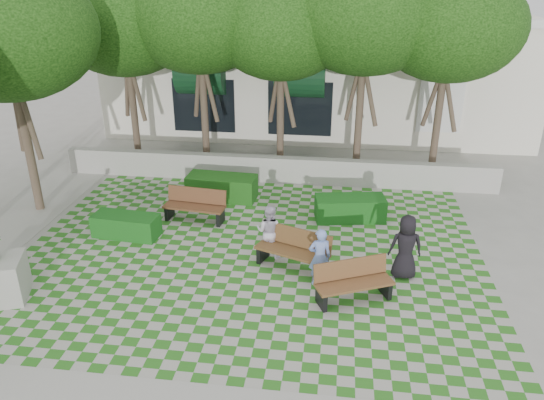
# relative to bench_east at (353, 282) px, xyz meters

# --- Properties ---
(ground) EXTENTS (90.00, 90.00, 0.00)m
(ground) POSITION_rel_bench_east_xyz_m (-2.63, 0.64, -0.45)
(ground) COLOR gray
(ground) RESTS_ON ground
(lawn) EXTENTS (12.00, 12.00, 0.00)m
(lawn) POSITION_rel_bench_east_xyz_m (-2.63, 1.64, -0.44)
(lawn) COLOR #2B721E
(lawn) RESTS_ON ground
(retaining_wall) EXTENTS (15.00, 0.36, 0.90)m
(retaining_wall) POSITION_rel_bench_east_xyz_m (-2.63, 6.84, 0.00)
(retaining_wall) COLOR #9E9B93
(retaining_wall) RESTS_ON ground
(bench_east) EXTENTS (1.86, 1.27, 0.93)m
(bench_east) POSITION_rel_bench_east_xyz_m (0.00, 0.00, 0.00)
(bench_east) COLOR brown
(bench_east) RESTS_ON ground
(bench_mid) EXTENTS (1.97, 1.26, 0.98)m
(bench_mid) POSITION_rel_bench_east_xyz_m (-1.46, 1.23, 0.03)
(bench_mid) COLOR #55381D
(bench_mid) RESTS_ON ground
(bench_west) EXTENTS (1.87, 0.81, 0.95)m
(bench_west) POSITION_rel_bench_east_xyz_m (-4.60, 3.51, 0.01)
(bench_west) COLOR #54311C
(bench_west) RESTS_ON ground
(hedge_midright) EXTENTS (2.15, 1.14, 0.71)m
(hedge_midright) POSITION_rel_bench_east_xyz_m (-0.05, 4.14, -0.09)
(hedge_midright) COLOR #144C16
(hedge_midright) RESTS_ON ground
(hedge_midleft) EXTENTS (2.27, 1.04, 0.77)m
(hedge_midleft) POSITION_rel_bench_east_xyz_m (-4.16, 5.17, -0.06)
(hedge_midleft) COLOR #164813
(hedge_midleft) RESTS_ON ground
(hedge_west) EXTENTS (1.88, 0.89, 0.64)m
(hedge_west) POSITION_rel_bench_east_xyz_m (-6.25, 2.27, -0.13)
(hedge_west) COLOR #144D17
(hedge_west) RESTS_ON ground
(planter_back) EXTENTS (1.28, 1.28, 1.67)m
(planter_back) POSITION_rel_bench_east_xyz_m (-7.87, -1.01, 0.11)
(planter_back) COLOR #9E9B93
(planter_back) RESTS_ON ground
(person_blue) EXTENTS (0.60, 0.46, 1.47)m
(person_blue) POSITION_rel_bench_east_xyz_m (-0.79, 0.52, 0.29)
(person_blue) COLOR #758DD5
(person_blue) RESTS_ON ground
(person_dark) EXTENTS (0.83, 0.57, 1.62)m
(person_dark) POSITION_rel_bench_east_xyz_m (1.23, 1.14, 0.36)
(person_dark) COLOR black
(person_dark) RESTS_ON ground
(person_white) EXTENTS (0.78, 0.66, 1.42)m
(person_white) POSITION_rel_bench_east_xyz_m (-2.15, 1.72, 0.26)
(person_white) COLOR silver
(person_white) RESTS_ON ground
(tree_row) EXTENTS (17.70, 13.40, 7.41)m
(tree_row) POSITION_rel_bench_east_xyz_m (-4.49, 6.59, 4.73)
(tree_row) COLOR #47382B
(tree_row) RESTS_ON ground
(building) EXTENTS (18.00, 8.92, 5.15)m
(building) POSITION_rel_bench_east_xyz_m (-1.69, 14.72, 2.07)
(building) COLOR silver
(building) RESTS_ON ground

